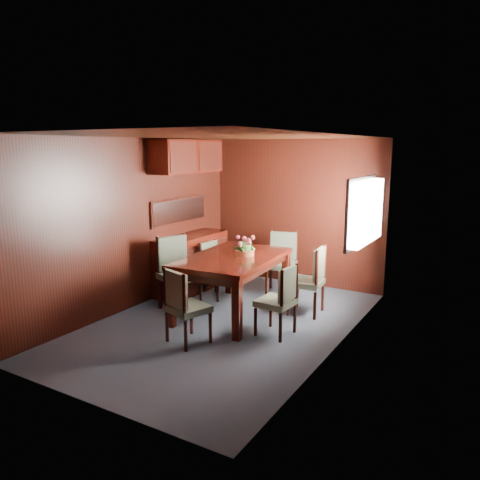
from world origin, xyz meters
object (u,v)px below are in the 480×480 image
Objects in this scene: chair_head at (183,303)px; sideboard at (192,263)px; dining_table at (233,264)px; chair_left_near at (177,268)px; flower_centerpiece at (245,246)px; chair_right_near at (281,297)px.

sideboard is at bearing 141.14° from chair_head.
dining_table is 1.72× the size of chair_left_near.
flower_centerpiece is (0.08, 1.29, 0.45)m from chair_head.
dining_table is 0.84m from chair_left_near.
dining_table is at bearing 71.38° from chair_right_near.
sideboard is 1.43m from flower_centerpiece.
chair_head reaches higher than dining_table.
chair_left_near is 1.72m from chair_right_near.
chair_head is at bearing 136.68° from chair_right_near.
chair_right_near reaches higher than dining_table.
sideboard is 0.88m from chair_left_near.
chair_head is (0.05, -1.17, -0.20)m from dining_table.
flower_centerpiece reaches higher than chair_left_near.
sideboard is 1.54× the size of chair_head.
chair_head reaches higher than chair_right_near.
sideboard is 1.33× the size of chair_left_near.
chair_head is at bearing -91.68° from dining_table.
chair_head is 1.37m from flower_centerpiece.
chair_right_near is 0.98× the size of chair_head.
flower_centerpiece reaches higher than sideboard.
flower_centerpiece reaches higher than chair_head.
chair_head is (0.85, -0.96, -0.08)m from chair_left_near.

